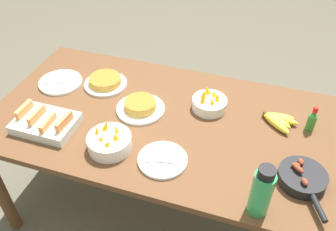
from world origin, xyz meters
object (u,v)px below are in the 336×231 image
Objects in this scene: banana_bunch at (277,120)px; water_bottle at (262,192)px; melon_tray at (46,123)px; fruit_bowl_citrus at (109,142)px; frittata_plate_side at (140,107)px; skillet at (302,178)px; empty_plate_far_left at (60,82)px; hot_sauce_bottle at (312,120)px; frittata_plate_center at (105,82)px; empty_plate_near_front at (163,160)px; fruit_bowl_mango at (209,103)px.

water_bottle is at bearing -92.97° from banana_bunch.
water_bottle is (1.07, -0.16, 0.08)m from melon_tray.
melon_tray is 1.45× the size of fruit_bowl_citrus.
frittata_plate_side reaches higher than banana_bunch.
melon_tray reaches higher than skillet.
skillet reaches higher than empty_plate_far_left.
fruit_bowl_citrus is at bearing -4.66° from melon_tray.
hot_sauce_bottle is at bearing 8.34° from frittata_plate_side.
skillet is at bearing -69.48° from banana_bunch.
fruit_bowl_citrus is at bearing -154.30° from hot_sauce_bottle.
frittata_plate_side is (0.28, -0.15, 0.00)m from frittata_plate_center.
banana_bunch is 0.62× the size of skillet.
banana_bunch is 1.17m from melon_tray.
empty_plate_near_front is (0.50, -0.45, -0.02)m from frittata_plate_center.
frittata_plate_side is 1.13× the size of empty_plate_near_front.
fruit_bowl_citrus is at bearing 179.42° from empty_plate_near_front.
frittata_plate_center is (0.12, 0.42, -0.01)m from melon_tray.
water_bottle reaches higher than empty_plate_far_left.
frittata_plate_side is 0.31m from fruit_bowl_citrus.
melon_tray is at bearing -145.63° from frittata_plate_side.
banana_bunch is 0.75× the size of frittata_plate_side.
skillet is 1.27× the size of water_bottle.
frittata_plate_center is 0.51m from fruit_bowl_citrus.
fruit_bowl_citrus is (0.24, -0.45, 0.02)m from frittata_plate_center.
water_bottle is at bearing -10.39° from fruit_bowl_citrus.
banana_bunch is 1.05× the size of fruit_bowl_mango.
fruit_bowl_mango is at bearing 49.10° from fruit_bowl_citrus.
hot_sauce_bottle reaches higher than melon_tray.
empty_plate_near_front is 0.92× the size of empty_plate_far_left.
skillet reaches higher than frittata_plate_center.
frittata_plate_center is 1.34× the size of fruit_bowl_mango.
empty_plate_far_left is at bearing -165.32° from frittata_plate_center.
empty_plate_near_front is (0.23, -0.31, -0.02)m from frittata_plate_side.
skillet is at bearing 1.86° from melon_tray.
banana_bunch is at bearing 2.08° from empty_plate_far_left.
empty_plate_far_left is (-0.13, 0.35, -0.02)m from melon_tray.
empty_plate_near_front is at bearing -26.83° from empty_plate_far_left.
melon_tray is 0.84m from fruit_bowl_mango.
frittata_plate_side is (0.40, 0.27, -0.01)m from melon_tray.
skillet is 0.36m from hot_sauce_bottle.
skillet is 1.37× the size of empty_plate_near_front.
empty_plate_near_front is at bearing 164.02° from water_bottle.
empty_plate_near_front is 1.24× the size of fruit_bowl_mango.
melon_tray is 1.32m from hot_sauce_bottle.
banana_bunch is 1.36× the size of hot_sauce_bottle.
frittata_plate_center is at bearing 118.20° from fruit_bowl_citrus.
water_bottle is at bearing -32.82° from frittata_plate_side.
empty_plate_near_front is (-0.60, -0.07, -0.02)m from skillet.
fruit_bowl_citrus reaches higher than melon_tray.
melon_tray is (-1.10, -0.40, 0.01)m from banana_bunch.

